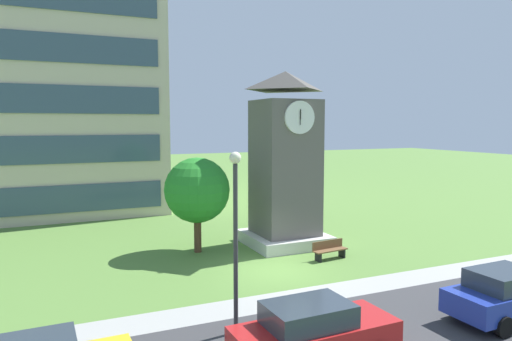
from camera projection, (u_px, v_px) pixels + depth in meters
name	position (u px, v px, depth m)	size (l,w,h in m)	color
ground_plane	(276.00, 271.00, 20.75)	(160.00, 160.00, 0.00)	#567F38
kerb_strip	(313.00, 295.00, 17.84)	(120.00, 1.60, 0.01)	#9E9E99
office_building	(18.00, 37.00, 34.55)	(19.11, 13.80, 25.60)	beige
clock_tower	(285.00, 169.00, 24.94)	(4.02, 4.02, 9.16)	#605B56
park_bench	(329.00, 250.00, 22.50)	(1.84, 0.69, 0.88)	brown
street_lamp	(236.00, 221.00, 14.25)	(0.36, 0.36, 5.62)	#333338
tree_streetside	(197.00, 190.00, 23.49)	(3.27, 3.27, 4.79)	#513823
parked_car_red	(313.00, 332.00, 12.69)	(4.59, 2.04, 1.69)	red
parked_car_blue	(507.00, 294.00, 15.54)	(4.33, 2.07, 1.69)	#23389E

